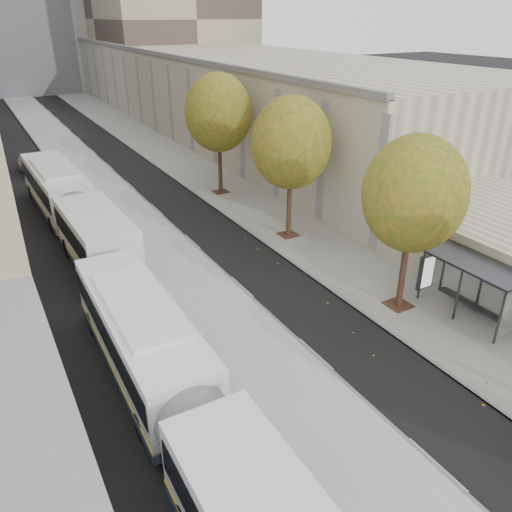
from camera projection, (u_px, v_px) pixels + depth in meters
bus_platform at (104, 193)px, 36.09m from camera, size 4.25×150.00×0.15m
sidewalk at (205, 177)px, 39.67m from camera, size 4.75×150.00×0.08m
building_tan at (191, 79)px, 65.63m from camera, size 18.00×92.00×8.00m
bus_shelter at (477, 271)px, 20.64m from camera, size 1.90×4.40×2.53m
tree_c at (414, 194)px, 19.96m from camera, size 4.20×4.20×7.28m
tree_d at (291, 143)px, 26.90m from camera, size 4.40×4.40×7.60m
tree_e at (218, 113)px, 33.83m from camera, size 4.60×4.60×7.92m
bus_near at (180, 399)px, 14.74m from camera, size 2.56×16.64×2.77m
bus_far at (72, 206)px, 29.20m from camera, size 3.15×17.65×2.93m
distant_car at (31, 164)px, 40.54m from camera, size 1.88×4.20×1.40m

